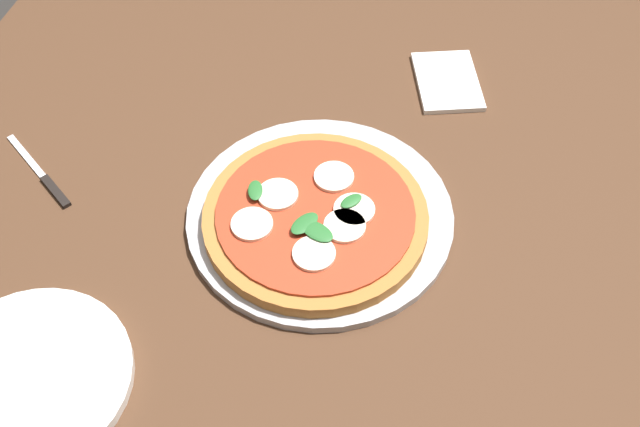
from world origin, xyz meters
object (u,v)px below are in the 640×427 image
(knife, at_px, (45,179))
(serving_tray, at_px, (320,215))
(napkin, at_px, (447,81))
(dining_table, at_px, (323,200))
(plate_white, at_px, (28,378))
(pizza, at_px, (315,217))

(knife, bearing_deg, serving_tray, 93.71)
(serving_tray, height_order, napkin, serving_tray)
(dining_table, distance_m, knife, 0.38)
(plate_white, height_order, knife, plate_white)
(pizza, distance_m, plate_white, 0.38)
(napkin, bearing_deg, pizza, -21.38)
(serving_tray, relative_size, napkin, 2.61)
(napkin, height_order, knife, napkin)
(plate_white, distance_m, napkin, 0.70)
(dining_table, xyz_separation_m, knife, (0.13, -0.35, 0.09))
(pizza, distance_m, knife, 0.37)
(dining_table, bearing_deg, serving_tray, 11.15)
(serving_tray, distance_m, pizza, 0.02)
(serving_tray, height_order, pizza, pizza)
(plate_white, xyz_separation_m, napkin, (-0.60, 0.37, -0.00))
(dining_table, xyz_separation_m, pizza, (0.12, 0.02, 0.11))
(pizza, xyz_separation_m, plate_white, (0.28, -0.25, -0.02))
(serving_tray, xyz_separation_m, plate_white, (0.30, -0.25, 0.00))
(serving_tray, xyz_separation_m, pizza, (0.02, -0.00, 0.02))
(plate_white, bearing_deg, knife, -156.59)
(plate_white, bearing_deg, dining_table, 150.01)
(pizza, bearing_deg, plate_white, -41.75)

